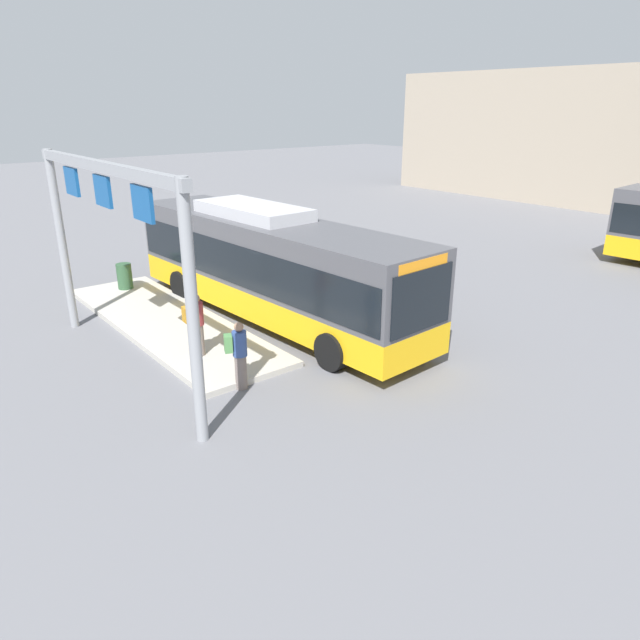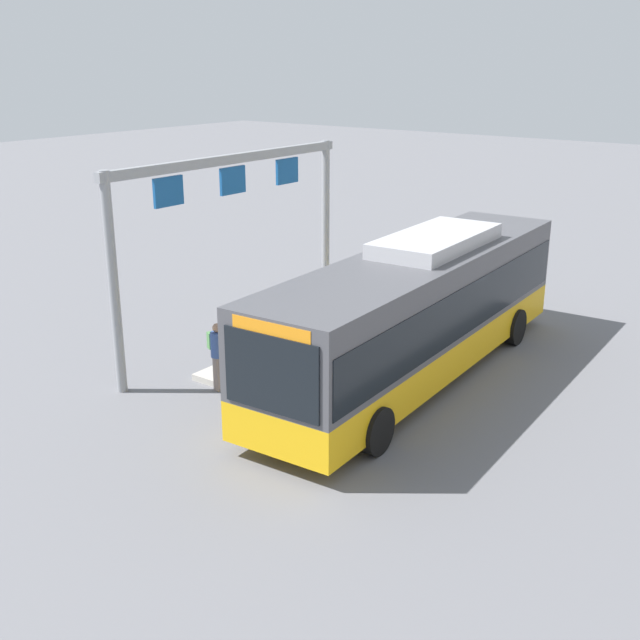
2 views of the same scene
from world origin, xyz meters
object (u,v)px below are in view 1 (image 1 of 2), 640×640
person_boarding (239,354)px  person_waiting_near (196,323)px  trash_bin (125,276)px  bus_main (271,262)px

person_boarding → person_waiting_near: 2.04m
person_waiting_near → trash_bin: 6.97m
person_waiting_near → trash_bin: bearing=90.2°
person_boarding → trash_bin: (-8.95, 0.73, -0.28)m
person_waiting_near → person_boarding: bearing=-83.1°
person_waiting_near → trash_bin: (-6.92, 0.74, -0.44)m
bus_main → person_boarding: bearing=-46.5°
person_boarding → person_waiting_near: person_waiting_near is taller
person_boarding → trash_bin: bearing=110.2°
bus_main → person_waiting_near: size_ratio=7.04×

